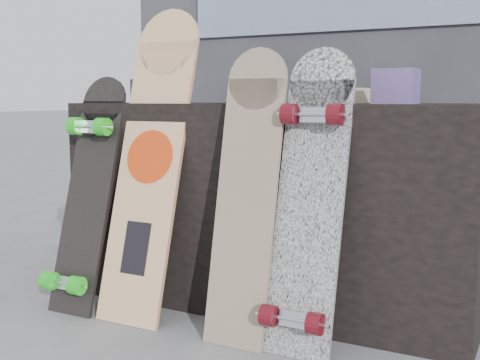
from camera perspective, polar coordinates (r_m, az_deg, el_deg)
The scene contains 10 objects.
ground at distance 2.11m, azimuth -2.49°, elevation -15.15°, with size 60.00×60.00×0.00m, color slate.
vendor_table at distance 2.42m, azimuth 3.35°, elevation -2.23°, with size 1.60×0.60×0.80m, color black.
booth at distance 3.19m, azimuth 9.83°, elevation 12.71°, with size 2.40×0.22×2.20m.
merch_box_purple at distance 2.62m, azimuth -7.98°, elevation 8.35°, with size 0.18×0.12×0.10m, color #40346B.
merch_box_small at distance 2.17m, azimuth 14.56°, elevation 8.58°, with size 0.14×0.14×0.12m, color #40346B.
merch_box_flat at distance 2.48m, azimuth 9.46°, elevation 7.89°, with size 0.22×0.10×0.06m, color #D1B78C.
longboard_geisha at distance 2.29m, azimuth -8.36°, elevation 2.59°, with size 0.27×0.36×1.17m.
longboard_celtic at distance 2.02m, azimuth 0.72°, elevation -0.53°, with size 0.22×0.23×0.99m.
longboard_cascadia at distance 1.95m, azimuth 6.60°, elevation -1.46°, with size 0.23×0.31×0.99m.
skateboard_dark at distance 2.42m, azimuth -14.29°, elevation -0.89°, with size 0.21×0.34×0.91m.
Camera 1 is at (0.97, -1.68, 0.82)m, focal length 45.00 mm.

